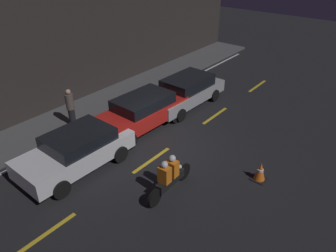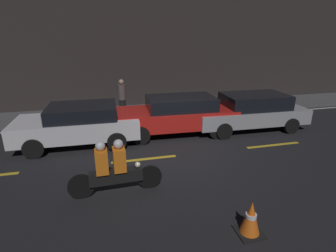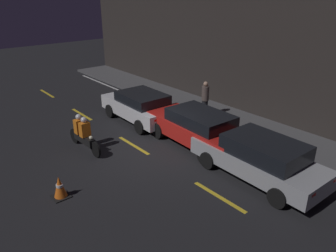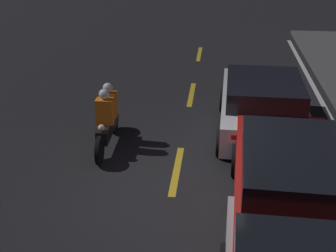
{
  "view_description": "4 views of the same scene",
  "coord_description": "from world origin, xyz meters",
  "px_view_note": "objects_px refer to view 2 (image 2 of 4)",
  "views": [
    {
      "loc": [
        -8.37,
        -6.68,
        7.19
      ],
      "look_at": [
        0.22,
        0.19,
        0.85
      ],
      "focal_mm": 35.0,
      "sensor_mm": 36.0,
      "label": 1
    },
    {
      "loc": [
        -2.04,
        -7.21,
        3.6
      ],
      "look_at": [
        -0.13,
        0.48,
        0.85
      ],
      "focal_mm": 28.0,
      "sensor_mm": 36.0,
      "label": 2
    },
    {
      "loc": [
        8.78,
        -6.41,
        5.75
      ],
      "look_at": [
        0.56,
        0.47,
        1.22
      ],
      "focal_mm": 35.0,
      "sensor_mm": 36.0,
      "label": 3
    },
    {
      "loc": [
        7.16,
        0.74,
        4.55
      ],
      "look_at": [
        -0.35,
        -0.1,
        1.24
      ],
      "focal_mm": 50.0,
      "sensor_mm": 36.0,
      "label": 4
    }
  ],
  "objects_px": {
    "taxi_red": "(176,114)",
    "traffic_cone_near": "(251,218)",
    "hatchback_silver": "(250,111)",
    "pedestrian": "(122,98)",
    "motorcycle": "(113,169)",
    "sedan_white": "(79,123)"
  },
  "relations": [
    {
      "from": "sedan_white",
      "to": "taxi_red",
      "type": "distance_m",
      "value": 3.51
    },
    {
      "from": "sedan_white",
      "to": "motorcycle",
      "type": "bearing_deg",
      "value": 107.24
    },
    {
      "from": "pedestrian",
      "to": "motorcycle",
      "type": "bearing_deg",
      "value": -96.76
    },
    {
      "from": "traffic_cone_near",
      "to": "hatchback_silver",
      "type": "bearing_deg",
      "value": 60.05
    },
    {
      "from": "sedan_white",
      "to": "traffic_cone_near",
      "type": "height_order",
      "value": "sedan_white"
    },
    {
      "from": "motorcycle",
      "to": "traffic_cone_near",
      "type": "relative_size",
      "value": 3.21
    },
    {
      "from": "taxi_red",
      "to": "traffic_cone_near",
      "type": "distance_m",
      "value": 5.58
    },
    {
      "from": "traffic_cone_near",
      "to": "pedestrian",
      "type": "relative_size",
      "value": 0.41
    },
    {
      "from": "taxi_red",
      "to": "traffic_cone_near",
      "type": "bearing_deg",
      "value": 91.23
    },
    {
      "from": "motorcycle",
      "to": "sedan_white",
      "type": "bearing_deg",
      "value": 104.15
    },
    {
      "from": "motorcycle",
      "to": "traffic_cone_near",
      "type": "distance_m",
      "value": 3.17
    },
    {
      "from": "traffic_cone_near",
      "to": "pedestrian",
      "type": "bearing_deg",
      "value": 102.44
    },
    {
      "from": "motorcycle",
      "to": "traffic_cone_near",
      "type": "height_order",
      "value": "motorcycle"
    },
    {
      "from": "traffic_cone_near",
      "to": "motorcycle",
      "type": "bearing_deg",
      "value": 140.63
    },
    {
      "from": "hatchback_silver",
      "to": "pedestrian",
      "type": "xyz_separation_m",
      "value": [
        -4.85,
        2.5,
        0.23
      ]
    },
    {
      "from": "hatchback_silver",
      "to": "traffic_cone_near",
      "type": "bearing_deg",
      "value": 61.58
    },
    {
      "from": "pedestrian",
      "to": "hatchback_silver",
      "type": "bearing_deg",
      "value": -27.24
    },
    {
      "from": "sedan_white",
      "to": "pedestrian",
      "type": "bearing_deg",
      "value": -122.52
    },
    {
      "from": "taxi_red",
      "to": "traffic_cone_near",
      "type": "xyz_separation_m",
      "value": [
        -0.09,
        -5.56,
        -0.44
      ]
    },
    {
      "from": "sedan_white",
      "to": "hatchback_silver",
      "type": "xyz_separation_m",
      "value": [
        6.52,
        0.01,
        0.0
      ]
    },
    {
      "from": "sedan_white",
      "to": "taxi_red",
      "type": "relative_size",
      "value": 0.89
    },
    {
      "from": "hatchback_silver",
      "to": "taxi_red",
      "type": "bearing_deg",
      "value": -1.63
    }
  ]
}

